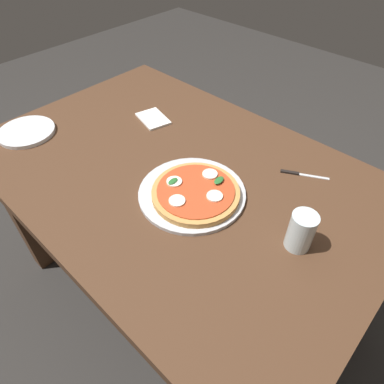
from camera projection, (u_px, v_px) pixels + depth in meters
The scene contains 8 objects.
ground_plane at pixel (181, 285), 1.59m from camera, with size 6.00×6.00×0.00m, color #2D2B28.
dining_table at pixel (177, 190), 1.16m from camera, with size 1.33×0.89×0.71m.
serving_tray at pixel (192, 193), 1.00m from camera, with size 0.32×0.32×0.01m, color silver.
pizza at pixel (196, 192), 0.98m from camera, with size 0.26×0.26×0.03m.
plate_white at pixel (27, 132), 1.22m from camera, with size 0.20×0.20×0.01m, color white.
napkin at pixel (153, 119), 1.29m from camera, with size 0.13×0.09×0.01m, color white.
knife at pixel (298, 174), 1.07m from camera, with size 0.14×0.08×0.01m.
glass_cup at pixel (302, 230), 0.83m from camera, with size 0.07×0.07×0.11m, color silver.
Camera 1 is at (0.61, -0.57, 1.42)m, focal length 31.67 mm.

